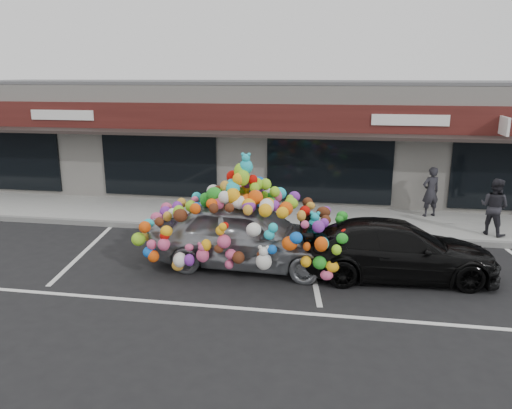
% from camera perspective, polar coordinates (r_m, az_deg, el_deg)
% --- Properties ---
extents(ground, '(90.00, 90.00, 0.00)m').
position_cam_1_polar(ground, '(12.62, -6.55, -6.60)').
color(ground, black).
rests_on(ground, ground).
extents(shop_building, '(24.00, 7.20, 4.31)m').
position_cam_1_polar(shop_building, '(20.14, 0.03, 7.84)').
color(shop_building, silver).
rests_on(shop_building, ground).
extents(sidewalk, '(26.00, 3.00, 0.15)m').
position_cam_1_polar(sidewalk, '(16.27, -2.63, -1.34)').
color(sidewalk, gray).
rests_on(sidewalk, ground).
extents(kerb, '(26.00, 0.18, 0.16)m').
position_cam_1_polar(kerb, '(14.87, -3.88, -2.91)').
color(kerb, slate).
rests_on(kerb, ground).
extents(parking_stripe_left, '(0.73, 4.37, 0.01)m').
position_cam_1_polar(parking_stripe_left, '(14.00, -19.05, -5.16)').
color(parking_stripe_left, silver).
rests_on(parking_stripe_left, ground).
extents(parking_stripe_mid, '(0.73, 4.37, 0.01)m').
position_cam_1_polar(parking_stripe_mid, '(12.35, 6.38, -7.06)').
color(parking_stripe_mid, silver).
rests_on(parking_stripe_mid, ground).
extents(lane_line, '(14.00, 0.12, 0.01)m').
position_cam_1_polar(lane_line, '(10.16, 0.85, -11.98)').
color(lane_line, silver).
rests_on(lane_line, ground).
extents(toy_car, '(3.37, 5.08, 2.91)m').
position_cam_1_polar(toy_car, '(12.06, -1.05, -2.57)').
color(toy_car, gray).
rests_on(toy_car, ground).
extents(black_sedan, '(2.18, 4.63, 1.31)m').
position_cam_1_polar(black_sedan, '(11.95, 15.81, -4.99)').
color(black_sedan, black).
rests_on(black_sedan, ground).
extents(pedestrian_a, '(0.69, 0.58, 1.60)m').
position_cam_1_polar(pedestrian_a, '(16.76, 19.33, 1.39)').
color(pedestrian_a, black).
rests_on(pedestrian_a, sidewalk).
extents(pedestrian_b, '(1.00, 0.98, 1.62)m').
position_cam_1_polar(pedestrian_b, '(15.49, 25.58, -0.22)').
color(pedestrian_b, black).
rests_on(pedestrian_b, sidewalk).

